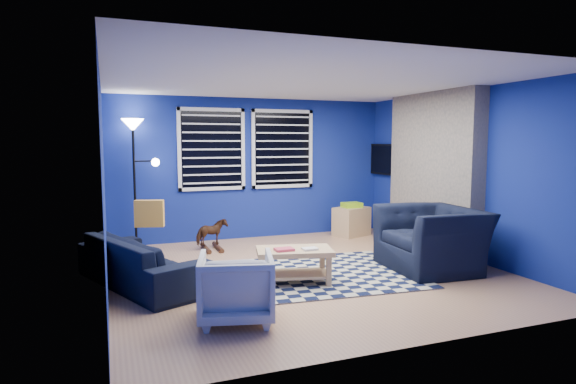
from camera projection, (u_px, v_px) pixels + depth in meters
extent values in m
plane|color=tan|center=(307.00, 272.00, 6.43)|extent=(5.00, 5.00, 0.00)
plane|color=white|center=(308.00, 82.00, 6.17)|extent=(5.00, 5.00, 0.00)
plane|color=navy|center=(253.00, 169.00, 8.62)|extent=(5.00, 0.00, 5.00)
plane|color=navy|center=(104.00, 185.00, 5.42)|extent=(0.00, 5.00, 5.00)
plane|color=navy|center=(462.00, 174.00, 7.18)|extent=(0.00, 5.00, 5.00)
cube|color=gray|center=(433.00, 172.00, 7.60)|extent=(0.26, 2.00, 2.50)
cube|color=black|center=(424.00, 229.00, 7.65)|extent=(0.04, 0.70, 0.60)
cube|color=gray|center=(417.00, 249.00, 7.63)|extent=(0.50, 1.20, 0.08)
cube|color=black|center=(212.00, 149.00, 8.31)|extent=(1.05, 0.02, 1.30)
cube|color=white|center=(211.00, 110.00, 8.23)|extent=(1.17, 0.05, 0.06)
cube|color=white|center=(212.00, 189.00, 8.37)|extent=(1.17, 0.05, 0.06)
cube|color=black|center=(282.00, 149.00, 8.76)|extent=(1.05, 0.02, 1.30)
cube|color=white|center=(282.00, 111.00, 8.68)|extent=(1.17, 0.05, 0.06)
cube|color=white|center=(282.00, 186.00, 8.83)|extent=(1.17, 0.05, 0.06)
cube|color=black|center=(386.00, 159.00, 9.01)|extent=(0.06, 1.00, 0.58)
cube|color=black|center=(385.00, 159.00, 9.00)|extent=(0.01, 0.92, 0.50)
cube|color=black|center=(317.00, 274.00, 6.29)|extent=(2.66, 2.20, 0.02)
imported|color=black|center=(142.00, 261.00, 5.82)|extent=(2.18, 1.52, 0.59)
imported|color=black|center=(432.00, 239.00, 6.51)|extent=(1.36, 1.21, 0.84)
imported|color=gray|center=(236.00, 287.00, 4.66)|extent=(0.87, 0.88, 0.66)
imported|color=#472A17|center=(212.00, 232.00, 7.71)|extent=(0.37, 0.55, 0.42)
cube|color=tan|center=(294.00, 251.00, 5.85)|extent=(1.01, 0.73, 0.06)
cube|color=tan|center=(294.00, 274.00, 5.88)|extent=(0.91, 0.63, 0.03)
cube|color=#BF364F|center=(284.00, 249.00, 5.74)|extent=(0.25, 0.21, 0.03)
cube|color=silver|center=(310.00, 249.00, 5.78)|extent=(0.21, 0.17, 0.03)
cube|color=tan|center=(270.00, 276.00, 5.55)|extent=(0.07, 0.07, 0.36)
cube|color=tan|center=(330.00, 269.00, 5.82)|extent=(0.07, 0.07, 0.36)
cube|color=tan|center=(259.00, 267.00, 5.92)|extent=(0.07, 0.07, 0.36)
cube|color=tan|center=(316.00, 262.00, 6.19)|extent=(0.07, 0.07, 0.36)
cube|color=tan|center=(351.00, 221.00, 8.88)|extent=(0.74, 0.62, 0.53)
cube|color=black|center=(351.00, 221.00, 8.88)|extent=(0.65, 0.55, 0.42)
cube|color=#99DA19|center=(352.00, 205.00, 8.85)|extent=(0.41, 0.37, 0.09)
cylinder|color=black|center=(137.00, 248.00, 7.80)|extent=(0.26, 0.26, 0.03)
cylinder|color=black|center=(135.00, 188.00, 7.70)|extent=(0.04, 0.04, 1.95)
cone|color=white|center=(133.00, 125.00, 7.59)|extent=(0.35, 0.35, 0.20)
sphere|color=white|center=(155.00, 162.00, 7.72)|extent=(0.13, 0.13, 0.13)
cube|color=gold|center=(149.00, 214.00, 6.44)|extent=(0.40, 0.21, 0.36)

